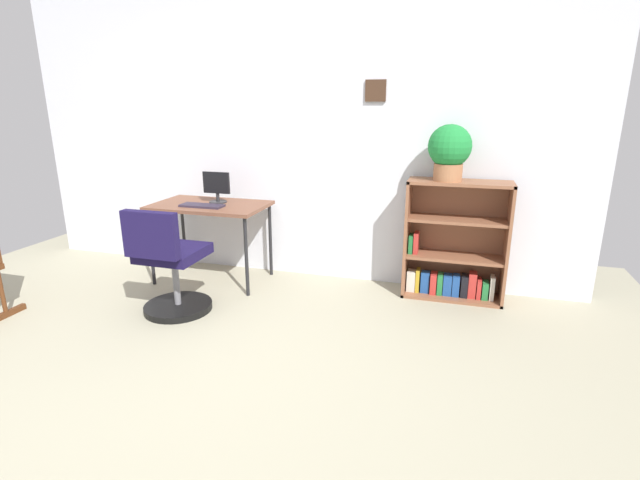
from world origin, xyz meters
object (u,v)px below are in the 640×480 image
at_px(bookshelf_low, 454,247).
at_px(potted_plant_on_shelf, 449,150).
at_px(monitor, 217,187).
at_px(office_chair, 170,269).
at_px(keyboard, 202,206).
at_px(desk, 210,210).

height_order(bookshelf_low, potted_plant_on_shelf, potted_plant_on_shelf).
bearing_deg(monitor, office_chair, -89.39).
height_order(keyboard, office_chair, office_chair).
distance_m(monitor, potted_plant_on_shelf, 1.99).
bearing_deg(monitor, bookshelf_low, 4.68).
bearing_deg(potted_plant_on_shelf, bookshelf_low, 31.38).
height_order(office_chair, potted_plant_on_shelf, potted_plant_on_shelf).
height_order(desk, potted_plant_on_shelf, potted_plant_on_shelf).
relative_size(bookshelf_low, potted_plant_on_shelf, 2.25).
bearing_deg(keyboard, bookshelf_low, 9.48).
bearing_deg(bookshelf_low, keyboard, -170.52).
height_order(desk, keyboard, keyboard).
distance_m(keyboard, bookshelf_low, 2.15).
relative_size(keyboard, office_chair, 0.44).
relative_size(monitor, office_chair, 0.32).
bearing_deg(office_chair, monitor, 90.61).
relative_size(desk, bookshelf_low, 1.02).
bearing_deg(bookshelf_low, office_chair, -154.51).
distance_m(monitor, office_chair, 0.94).
distance_m(office_chair, potted_plant_on_shelf, 2.31).
height_order(monitor, potted_plant_on_shelf, potted_plant_on_shelf).
bearing_deg(monitor, keyboard, -105.56).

